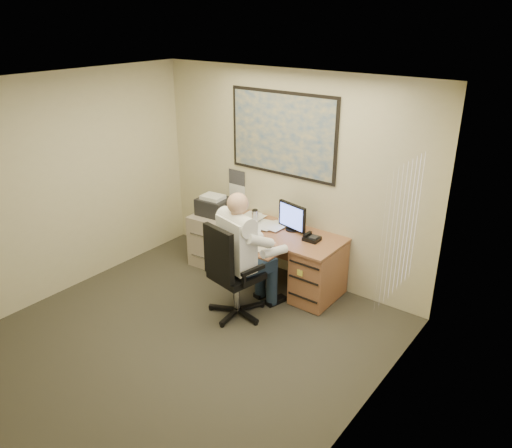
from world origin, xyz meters
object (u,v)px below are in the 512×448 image
Objects in this scene: desk at (303,261)px; filing_cabinet at (215,233)px; person at (238,255)px; office_chair at (235,290)px.

desk reaches higher than filing_cabinet.
desk is 0.97m from person.
person reaches higher than filing_cabinet.
desk is 1.00m from office_chair.
office_chair reaches higher than filing_cabinet.
person is (-0.35, -0.85, 0.31)m from desk.
office_chair reaches higher than desk.
desk is 1.36× the size of office_chair.
filing_cabinet is at bearing 157.68° from person.
filing_cabinet is (-1.44, -0.02, -0.01)m from desk.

